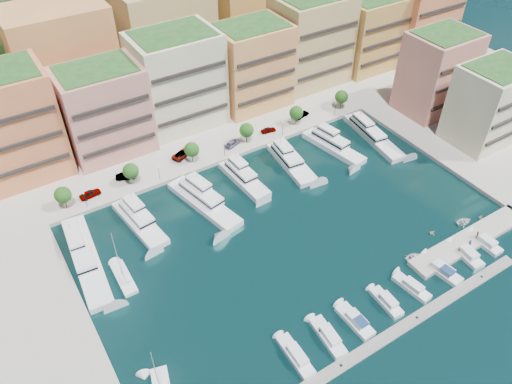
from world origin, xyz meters
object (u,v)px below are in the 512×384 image
at_px(lamppost_2, 224,147).
at_px(yacht_3, 243,176).
at_px(car_0, 90,194).
at_px(car_4, 269,130).
at_px(lamppost_4, 335,107).
at_px(person_0, 470,243).
at_px(cruiser_5, 387,302).
at_px(car_5, 301,115).
at_px(person_1, 477,235).
at_px(yacht_6, 371,134).
at_px(cruiser_3, 328,337).
at_px(cruiser_2, 296,356).
at_px(lamppost_3, 283,126).
at_px(tender_2, 464,222).
at_px(car_3, 232,143).
at_px(yacht_0, 84,255).
at_px(yacht_5, 332,144).
at_px(tender_0, 413,257).
at_px(cruiser_8, 467,255).
at_px(tree_1, 131,171).
at_px(sailboat_2, 124,278).
at_px(cruiser_9, 486,243).
at_px(yacht_4, 290,161).
at_px(lamppost_1, 159,171).
at_px(lamppost_0, 85,197).
at_px(yacht_1, 139,220).
at_px(tree_2, 192,150).
at_px(cruiser_4, 355,321).
at_px(car_1, 125,176).
at_px(tree_4, 296,113).
at_px(cruiser_7, 441,270).
at_px(tree_3, 247,130).
at_px(tender_1, 432,232).
at_px(car_2, 182,154).
at_px(tree_0, 63,195).
at_px(tree_5, 342,97).

height_order(lamppost_2, yacht_3, yacht_3).
distance_m(car_0, car_4, 49.68).
height_order(lamppost_4, person_0, lamppost_4).
relative_size(cruiser_5, car_5, 1.54).
height_order(cruiser_5, person_1, person_1).
xyz_separation_m(yacht_6, cruiser_3, (-48.93, -43.11, -0.66)).
distance_m(cruiser_2, car_4, 67.58).
distance_m(lamppost_3, tender_2, 51.27).
xyz_separation_m(lamppost_2, car_3, (4.00, 2.96, -2.10)).
xyz_separation_m(yacht_6, cruiser_2, (-56.02, -43.12, -0.66)).
xyz_separation_m(yacht_0, car_3, (45.20, 17.27, 0.52)).
distance_m(yacht_5, tender_0, 40.62).
distance_m(cruiser_8, tender_2, 10.27).
bearing_deg(tree_1, car_0, 175.88).
bearing_deg(sailboat_2, car_4, 27.29).
distance_m(cruiser_9, sailboat_2, 75.49).
xyz_separation_m(yacht_4, person_1, (18.09, -43.07, 0.82)).
relative_size(cruiser_2, tender_0, 2.61).
bearing_deg(lamppost_1, sailboat_2, -127.89).
bearing_deg(car_4, lamppost_0, 103.33).
xyz_separation_m(yacht_1, cruiser_8, (53.76, -45.30, -0.54)).
height_order(tender_2, car_4, car_4).
distance_m(yacht_1, car_0, 14.96).
bearing_deg(yacht_3, lamppost_2, 86.78).
xyz_separation_m(lamppost_0, tender_2, (69.44, -48.77, -3.43)).
xyz_separation_m(tree_2, lamppost_2, (8.00, -2.30, -0.92)).
height_order(tree_2, cruiser_5, tree_2).
distance_m(cruiser_4, tender_2, 38.34).
bearing_deg(car_1, tree_4, -71.54).
xyz_separation_m(yacht_6, cruiser_7, (-20.17, -43.14, -0.64)).
bearing_deg(person_1, tree_1, -60.51).
relative_size(tree_3, tree_4, 1.00).
distance_m(tender_1, car_5, 51.88).
xyz_separation_m(lamppost_0, car_5, (63.56, 4.45, -2.03)).
relative_size(lamppost_0, tender_0, 1.21).
bearing_deg(tree_1, car_3, 1.35).
height_order(lamppost_4, tender_0, lamppost_4).
relative_size(yacht_5, person_0, 10.18).
xyz_separation_m(lamppost_0, lamppost_1, (18.00, 0.00, 0.00)).
bearing_deg(lamppost_2, sailboat_2, -146.99).
relative_size(tree_3, car_2, 0.97).
bearing_deg(car_4, lamppost_4, -88.85).
distance_m(yacht_4, person_1, 46.72).
height_order(tree_0, lamppost_1, tree_0).
height_order(tender_2, person_1, person_1).
bearing_deg(tree_2, yacht_3, -58.34).
relative_size(yacht_1, car_0, 3.67).
bearing_deg(tree_0, tree_4, 0.00).
height_order(yacht_5, car_5, yacht_5).
bearing_deg(yacht_3, tree_5, 16.59).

